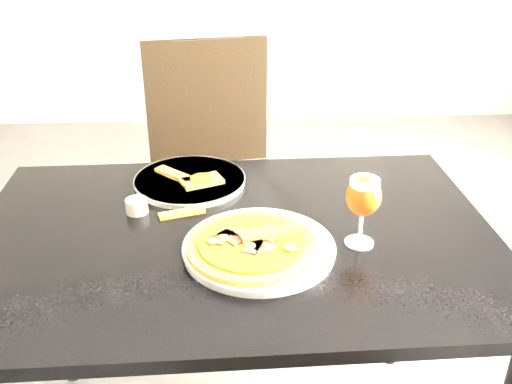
{
  "coord_description": "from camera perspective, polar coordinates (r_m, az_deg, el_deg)",
  "views": [
    {
      "loc": [
        0.07,
        -0.91,
        1.43
      ],
      "look_at": [
        0.14,
        0.25,
        0.83
      ],
      "focal_mm": 40.0,
      "sensor_mm": 36.0,
      "label": 1
    }
  ],
  "objects": [
    {
      "name": "dining_table",
      "position": [
        1.36,
        -2.12,
        -7.27
      ],
      "size": [
        1.21,
        0.82,
        0.75
      ],
      "rotation": [
        0.0,
        0.0,
        0.02
      ],
      "color": "black",
      "rests_on": "ground"
    },
    {
      "name": "chair_far",
      "position": [
        2.06,
        -4.19,
        1.92
      ],
      "size": [
        0.53,
        0.53,
        1.0
      ],
      "rotation": [
        0.0,
        0.0,
        0.15
      ],
      "color": "black",
      "rests_on": "ground"
    },
    {
      "name": "crust_scraps",
      "position": [
        1.51,
        -6.35,
        1.35
      ],
      "size": [
        0.19,
        0.15,
        0.01
      ],
      "rotation": [
        0.0,
        0.0,
        -0.31
      ],
      "color": "olive",
      "rests_on": "plate_second"
    },
    {
      "name": "plate_main",
      "position": [
        1.24,
        0.29,
        -5.65
      ],
      "size": [
        0.35,
        0.35,
        0.02
      ],
      "primitive_type": "cylinder",
      "rotation": [
        0.0,
        0.0,
        0.09
      ],
      "color": "silver",
      "rests_on": "dining_table"
    },
    {
      "name": "pizza",
      "position": [
        1.22,
        -0.41,
        -5.24
      ],
      "size": [
        0.28,
        0.28,
        0.03
      ],
      "rotation": [
        0.0,
        0.0,
        -0.01
      ],
      "color": "olive",
      "rests_on": "plate_main"
    },
    {
      "name": "plate_second",
      "position": [
        1.54,
        -6.63,
        1.13
      ],
      "size": [
        0.3,
        0.3,
        0.02
      ],
      "primitive_type": "cylinder",
      "rotation": [
        0.0,
        0.0,
        0.02
      ],
      "color": "silver",
      "rests_on": "dining_table"
    },
    {
      "name": "loose_crust",
      "position": [
        1.39,
        -7.42,
        -2.09
      ],
      "size": [
        0.11,
        0.06,
        0.01
      ],
      "primitive_type": "cube",
      "rotation": [
        0.0,
        0.0,
        0.28
      ],
      "color": "olive",
      "rests_on": "dining_table"
    },
    {
      "name": "sauce_cup",
      "position": [
        1.41,
        -11.84,
        -1.31
      ],
      "size": [
        0.05,
        0.05,
        0.04
      ],
      "color": "#B5B3A3",
      "rests_on": "dining_table"
    },
    {
      "name": "beer_glass",
      "position": [
        1.23,
        10.7,
        -0.47
      ],
      "size": [
        0.08,
        0.08,
        0.16
      ],
      "color": "silver",
      "rests_on": "dining_table"
    }
  ]
}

